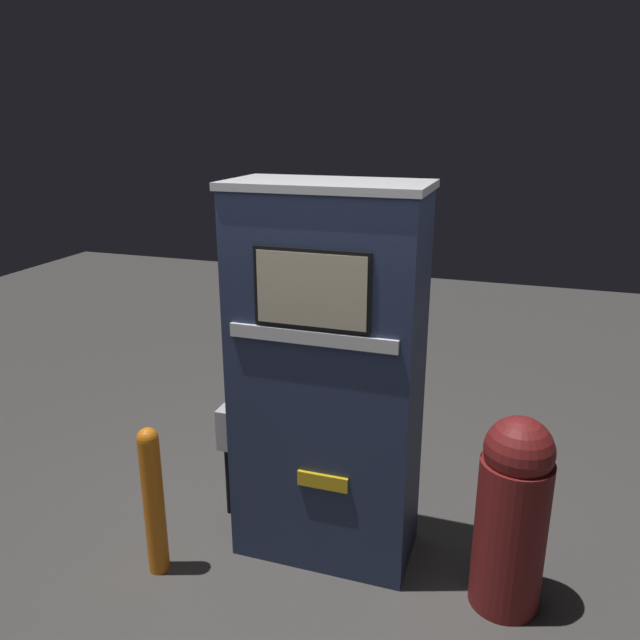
% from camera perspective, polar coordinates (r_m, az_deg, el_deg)
% --- Properties ---
extents(ground_plane, '(14.00, 14.00, 0.00)m').
position_cam_1_polar(ground_plane, '(3.78, -0.65, -22.02)').
color(ground_plane, '#423F3D').
extents(gas_pump, '(1.10, 0.54, 2.14)m').
position_cam_1_polar(gas_pump, '(3.42, 0.62, -5.44)').
color(gas_pump, '#232D4C').
rests_on(gas_pump, ground_plane).
extents(safety_bollard, '(0.12, 0.12, 0.88)m').
position_cam_1_polar(safety_bollard, '(3.64, -15.01, -15.42)').
color(safety_bollard, orange).
rests_on(safety_bollard, ground_plane).
extents(trash_bin, '(0.36, 0.36, 1.07)m').
position_cam_1_polar(trash_bin, '(3.41, 17.17, -16.44)').
color(trash_bin, maroon).
rests_on(trash_bin, ground_plane).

